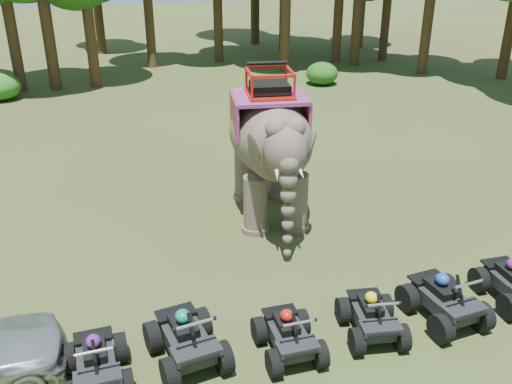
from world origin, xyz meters
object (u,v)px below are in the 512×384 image
(atv_2, at_px, (289,330))
(atv_4, at_px, (445,294))
(atv_0, at_px, (95,357))
(atv_3, at_px, (373,311))
(atv_1, at_px, (186,333))
(elephant, at_px, (270,144))

(atv_2, distance_m, atv_4, 3.52)
(atv_0, xyz_separation_m, atv_4, (7.14, -0.05, 0.04))
(atv_3, height_order, atv_4, atv_4)
(atv_1, xyz_separation_m, atv_3, (3.76, -0.28, -0.07))
(atv_1, bearing_deg, atv_4, -11.74)
(atv_0, xyz_separation_m, atv_1, (1.68, 0.18, 0.05))
(elephant, relative_size, atv_4, 2.93)
(atv_2, xyz_separation_m, atv_3, (1.82, 0.08, 0.01))
(atv_3, xyz_separation_m, atv_4, (1.70, 0.05, 0.07))
(atv_0, height_order, atv_1, atv_1)
(atv_0, bearing_deg, atv_3, -3.56)
(elephant, xyz_separation_m, atv_1, (-3.37, -5.61, -1.49))
(atv_0, distance_m, atv_4, 7.14)
(elephant, height_order, atv_4, elephant)
(atv_0, height_order, atv_3, atv_0)
(atv_1, xyz_separation_m, atv_4, (5.46, -0.23, -0.01))
(atv_1, distance_m, atv_4, 5.46)
(atv_0, bearing_deg, atv_1, 3.56)
(atv_1, height_order, atv_4, atv_1)
(atv_3, distance_m, atv_4, 1.70)
(elephant, xyz_separation_m, atv_0, (-5.05, -5.79, -1.54))
(atv_4, bearing_deg, atv_3, 175.21)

